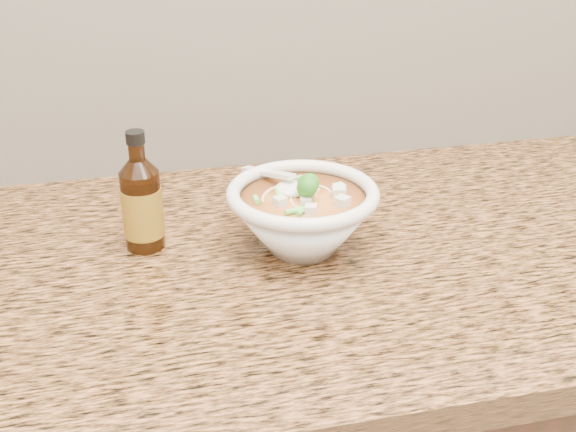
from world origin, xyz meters
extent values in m
cube|color=beige|center=(0.00, 1.99, 1.15)|extent=(4.00, 0.02, 0.50)
cube|color=#9F633A|center=(0.00, 1.68, 0.88)|extent=(4.00, 0.68, 0.04)
cylinder|color=white|center=(-0.07, 1.67, 0.90)|extent=(0.08, 0.08, 0.01)
torus|color=white|center=(-0.07, 1.67, 0.98)|extent=(0.20, 0.20, 0.02)
torus|color=beige|center=(-0.09, 1.67, 0.98)|extent=(0.12, 0.12, 0.00)
torus|color=beige|center=(-0.07, 1.66, 0.97)|extent=(0.10, 0.10, 0.00)
torus|color=beige|center=(-0.08, 1.66, 0.97)|extent=(0.08, 0.08, 0.00)
torus|color=beige|center=(-0.07, 1.67, 0.97)|extent=(0.13, 0.13, 0.00)
torus|color=beige|center=(-0.08, 1.67, 0.97)|extent=(0.10, 0.10, 0.00)
torus|color=beige|center=(-0.09, 1.68, 0.97)|extent=(0.10, 0.10, 0.00)
torus|color=beige|center=(-0.09, 1.67, 0.97)|extent=(0.09, 0.09, 0.00)
torus|color=beige|center=(-0.09, 1.67, 0.97)|extent=(0.07, 0.07, 0.00)
torus|color=beige|center=(-0.06, 1.67, 0.96)|extent=(0.07, 0.07, 0.00)
torus|color=beige|center=(-0.08, 1.67, 0.96)|extent=(0.10, 0.10, 0.00)
cube|color=silver|center=(-0.04, 1.65, 0.98)|extent=(0.02, 0.02, 0.01)
cube|color=silver|center=(-0.03, 1.67, 0.98)|extent=(0.02, 0.02, 0.02)
cube|color=silver|center=(-0.12, 1.65, 0.98)|extent=(0.02, 0.02, 0.01)
cube|color=silver|center=(-0.06, 1.70, 0.98)|extent=(0.02, 0.02, 0.02)
cube|color=silver|center=(-0.09, 1.71, 0.98)|extent=(0.02, 0.02, 0.02)
cube|color=silver|center=(-0.10, 1.68, 0.98)|extent=(0.02, 0.02, 0.02)
cube|color=silver|center=(-0.02, 1.68, 0.98)|extent=(0.02, 0.02, 0.02)
cube|color=silver|center=(-0.08, 1.65, 0.98)|extent=(0.02, 0.02, 0.01)
cube|color=silver|center=(-0.01, 1.67, 0.98)|extent=(0.02, 0.02, 0.02)
cube|color=silver|center=(-0.08, 1.69, 0.98)|extent=(0.02, 0.02, 0.02)
ellipsoid|color=#196014|center=(-0.07, 1.66, 1.00)|extent=(0.04, 0.04, 0.03)
cylinder|color=#69DC54|center=(-0.03, 1.63, 0.98)|extent=(0.02, 0.01, 0.01)
cylinder|color=#69DC54|center=(-0.03, 1.71, 0.98)|extent=(0.02, 0.02, 0.01)
cylinder|color=#69DC54|center=(-0.13, 1.64, 0.98)|extent=(0.02, 0.02, 0.01)
cylinder|color=#69DC54|center=(-0.04, 1.70, 0.98)|extent=(0.01, 0.02, 0.01)
cylinder|color=#69DC54|center=(-0.08, 1.63, 0.98)|extent=(0.02, 0.02, 0.01)
ellipsoid|color=white|center=(-0.08, 1.69, 0.98)|extent=(0.05, 0.05, 0.02)
cube|color=white|center=(-0.11, 1.74, 0.99)|extent=(0.06, 0.10, 0.03)
cylinder|color=#321706|center=(-0.28, 1.73, 0.95)|extent=(0.06, 0.06, 0.11)
cylinder|color=#321706|center=(-0.28, 1.73, 1.04)|extent=(0.02, 0.02, 0.02)
cylinder|color=black|center=(-0.28, 1.73, 1.06)|extent=(0.03, 0.03, 0.02)
cylinder|color=red|center=(-0.28, 1.73, 0.95)|extent=(0.06, 0.06, 0.07)
camera|label=1|loc=(-0.29, 0.84, 1.38)|focal=45.00mm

